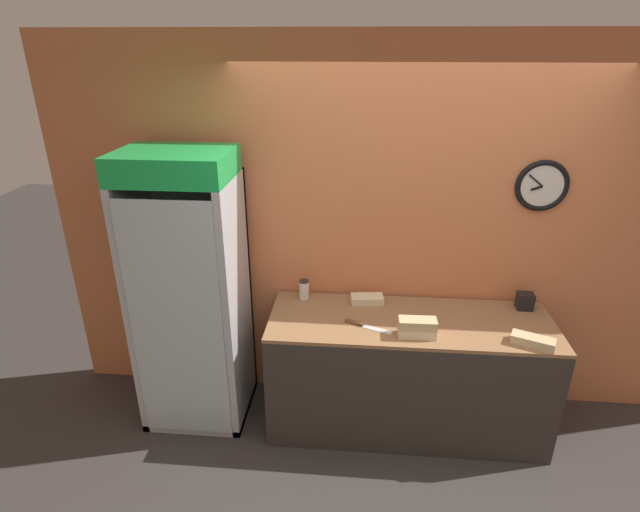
{
  "coord_description": "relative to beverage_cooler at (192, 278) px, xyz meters",
  "views": [
    {
      "loc": [
        -0.36,
        -2.09,
        2.62
      ],
      "look_at": [
        -0.62,
        0.9,
        1.32
      ],
      "focal_mm": 28.0,
      "sensor_mm": 36.0,
      "label": 1
    }
  ],
  "objects": [
    {
      "name": "condiment_jar",
      "position": [
        0.77,
        0.18,
        -0.14
      ],
      "size": [
        0.07,
        0.07,
        0.15
      ],
      "color": "silver",
      "rests_on": "prep_counter"
    },
    {
      "name": "wall_back",
      "position": [
        1.54,
        0.31,
        0.26
      ],
      "size": [
        5.2,
        0.09,
        2.7
      ],
      "color": "#D17547",
      "rests_on": "ground_plane"
    },
    {
      "name": "chefs_knife",
      "position": [
        1.2,
        -0.18,
        -0.2
      ],
      "size": [
        0.32,
        0.15,
        0.02
      ],
      "color": "silver",
      "rests_on": "prep_counter"
    },
    {
      "name": "sandwich_flat_left",
      "position": [
        2.26,
        -0.32,
        -0.18
      ],
      "size": [
        0.28,
        0.19,
        0.06
      ],
      "color": "tan",
      "rests_on": "prep_counter"
    },
    {
      "name": "napkin_dispenser",
      "position": [
        2.34,
        0.16,
        -0.15
      ],
      "size": [
        0.11,
        0.09,
        0.12
      ],
      "color": "black",
      "rests_on": "prep_counter"
    },
    {
      "name": "sandwich_flat_right",
      "position": [
        1.23,
        0.15,
        -0.18
      ],
      "size": [
        0.24,
        0.14,
        0.05
      ],
      "color": "beige",
      "rests_on": "prep_counter"
    },
    {
      "name": "sandwich_stack_bottom",
      "position": [
        1.55,
        -0.27,
        -0.18
      ],
      "size": [
        0.24,
        0.11,
        0.06
      ],
      "color": "beige",
      "rests_on": "prep_counter"
    },
    {
      "name": "prep_counter",
      "position": [
        1.53,
        -0.07,
        -0.65
      ],
      "size": [
        1.93,
        0.67,
        0.88
      ],
      "color": "#332D28",
      "rests_on": "ground_plane"
    },
    {
      "name": "sandwich_stack_middle",
      "position": [
        1.55,
        -0.27,
        -0.12
      ],
      "size": [
        0.24,
        0.11,
        0.06
      ],
      "color": "tan",
      "rests_on": "sandwich_stack_bottom"
    },
    {
      "name": "beverage_cooler",
      "position": [
        0.0,
        0.0,
        0.0
      ],
      "size": [
        0.72,
        0.63,
        2.0
      ],
      "color": "#B2B7BC",
      "rests_on": "ground_plane"
    }
  ]
}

